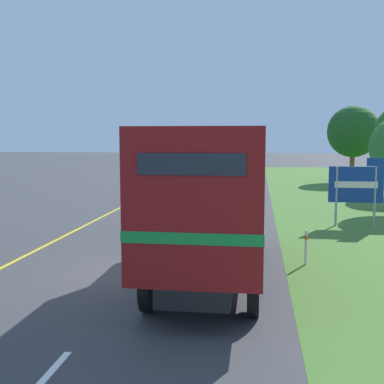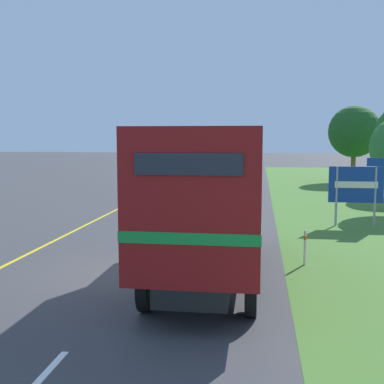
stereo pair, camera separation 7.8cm
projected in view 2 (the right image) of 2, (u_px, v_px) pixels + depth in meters
The scene contains 12 objects.
ground_plane at pixel (138, 272), 12.23m from camera, with size 200.00×200.00×0.00m, color #3D3D3F.
edge_line_yellow at pixel (138, 199), 26.93m from camera, with size 0.12×62.07×0.01m, color yellow.
centre_dash_near at pixel (144, 265), 12.90m from camera, with size 0.12×2.60×0.01m, color white.
centre_dash_mid_a at pixel (183, 223), 19.40m from camera, with size 0.12×2.60×0.01m, color white.
centre_dash_mid_b at pixel (202, 201), 25.89m from camera, with size 0.12×2.60×0.01m, color white.
centre_dash_far at pixel (214, 189), 32.39m from camera, with size 0.12×2.60×0.01m, color white.
centre_dash_farthest at pixel (222, 180), 38.88m from camera, with size 0.12×2.60×0.01m, color white.
horse_trailer_truck at pixel (211, 197), 11.46m from camera, with size 2.40×7.88×3.60m.
lead_car_white at pixel (173, 180), 27.67m from camera, with size 1.80×4.10×1.95m.
highway_sign at pixel (357, 185), 18.48m from camera, with size 2.06×0.09×2.66m.
roadside_tree_far at pixel (354, 132), 37.30m from camera, with size 4.00×4.00×5.90m.
delineator_post at pixel (305, 246), 12.92m from camera, with size 0.08×0.08×0.95m.
Camera 2 is at (3.03, -11.61, 3.40)m, focal length 45.00 mm.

